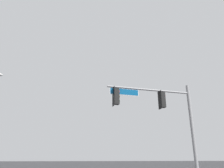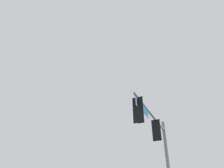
# 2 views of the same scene
# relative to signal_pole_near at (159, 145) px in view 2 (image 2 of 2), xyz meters

# --- Properties ---
(signal_pole_near) EXTENTS (6.34, 0.63, 6.62)m
(signal_pole_near) POSITION_rel_signal_pole_near_xyz_m (0.00, 0.00, 0.00)
(signal_pole_near) COLOR gray
(signal_pole_near) RESTS_ON ground_plane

